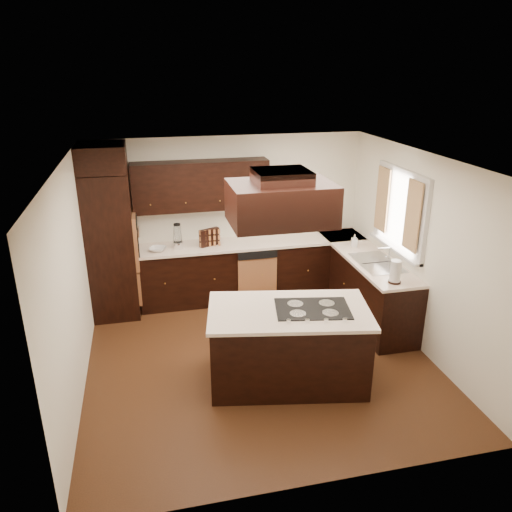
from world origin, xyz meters
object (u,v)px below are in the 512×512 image
island (288,347)px  spice_rack (209,237)px  oven_column (111,245)px  range_hood (281,203)px

island → spice_rack: spice_rack is taller
oven_column → island: oven_column is taller
island → spice_rack: (-0.58, 2.29, 0.61)m
island → range_hood: (-0.12, -0.03, 1.72)m
oven_column → island: (2.00, -2.23, -0.62)m
oven_column → range_hood: bearing=-50.3°
range_hood → spice_rack: range_hood is taller
oven_column → range_hood: 3.13m
oven_column → range_hood: range_hood is taller
island → spice_rack: 2.44m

